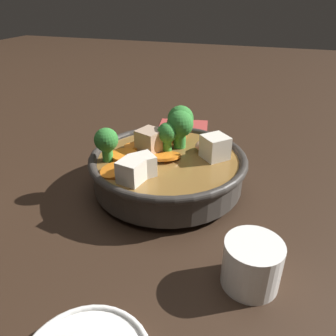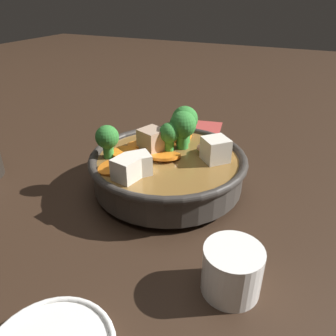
# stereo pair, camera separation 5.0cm
# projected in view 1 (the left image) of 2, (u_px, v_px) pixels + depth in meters

# --- Properties ---
(ground_plane) EXTENTS (3.00, 3.00, 0.00)m
(ground_plane) POSITION_uv_depth(u_px,v_px,m) (168.00, 188.00, 0.52)
(ground_plane) COLOR black
(stirfry_bowl) EXTENTS (0.24, 0.24, 0.11)m
(stirfry_bowl) POSITION_uv_depth(u_px,v_px,m) (168.00, 165.00, 0.50)
(stirfry_bowl) COLOR #38332D
(stirfry_bowl) RESTS_ON ground_plane
(tea_cup) EXTENTS (0.06, 0.06, 0.05)m
(tea_cup) POSITION_uv_depth(u_px,v_px,m) (252.00, 263.00, 0.34)
(tea_cup) COLOR white
(tea_cup) RESTS_ON ground_plane
(napkin) EXTENTS (0.12, 0.10, 0.00)m
(napkin) POSITION_uv_depth(u_px,v_px,m) (183.00, 125.00, 0.75)
(napkin) COLOR #A33833
(napkin) RESTS_ON ground_plane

